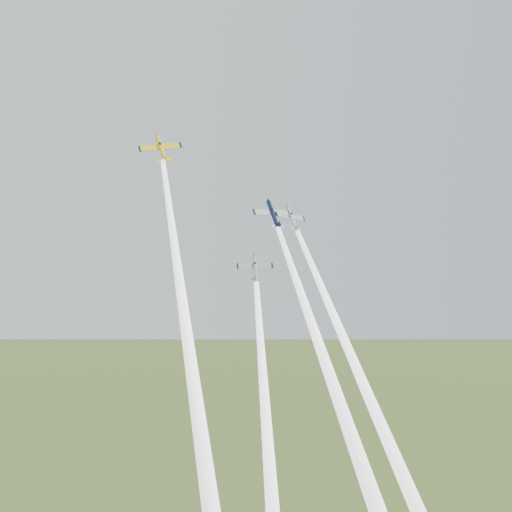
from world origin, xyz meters
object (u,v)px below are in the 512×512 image
plane_yellow (161,148)px  plane_silver_low (255,268)px  plane_silver_right (292,218)px  plane_navy (273,214)px

plane_yellow → plane_silver_low: 33.70m
plane_silver_right → plane_silver_low: plane_silver_right is taller
plane_silver_low → plane_yellow: bearing=137.6°
plane_yellow → plane_silver_right: bearing=-26.7°
plane_silver_right → plane_silver_low: (-9.55, -8.45, -9.96)m
plane_navy → plane_silver_right: size_ratio=1.13×
plane_yellow → plane_silver_right: plane_yellow is taller
plane_navy → plane_silver_right: bearing=0.3°
plane_silver_low → plane_silver_right: bearing=49.5°
plane_yellow → plane_navy: 26.84m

